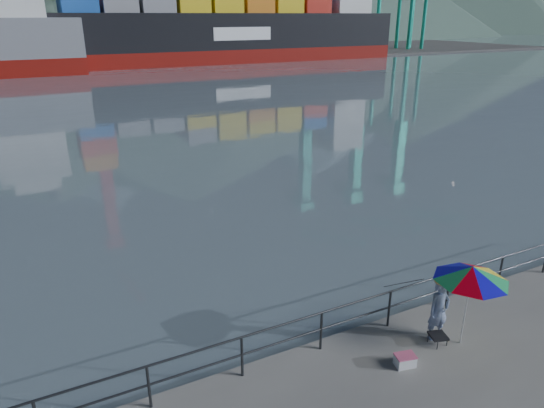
{
  "coord_description": "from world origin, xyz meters",
  "views": [
    {
      "loc": [
        -6.27,
        -6.14,
        7.33
      ],
      "look_at": [
        -0.09,
        6.0,
        2.0
      ],
      "focal_mm": 32.0,
      "sensor_mm": 36.0,
      "label": 1
    }
  ],
  "objects_px": {
    "beach_umbrella": "(472,273)",
    "container_ship": "(240,24)",
    "cooler_bag": "(405,361)",
    "fisherman": "(439,311)"
  },
  "relations": [
    {
      "from": "beach_umbrella",
      "to": "container_ship",
      "type": "xyz_separation_m",
      "value": [
        26.65,
        74.5,
        3.94
      ]
    },
    {
      "from": "beach_umbrella",
      "to": "cooler_bag",
      "type": "bearing_deg",
      "value": -179.26
    },
    {
      "from": "fisherman",
      "to": "cooler_bag",
      "type": "bearing_deg",
      "value": -154.43
    },
    {
      "from": "cooler_bag",
      "to": "beach_umbrella",
      "type": "bearing_deg",
      "value": 13.68
    },
    {
      "from": "beach_umbrella",
      "to": "cooler_bag",
      "type": "xyz_separation_m",
      "value": [
        -1.74,
        -0.02,
        -1.77
      ]
    },
    {
      "from": "fisherman",
      "to": "container_ship",
      "type": "bearing_deg",
      "value": 77.12
    },
    {
      "from": "beach_umbrella",
      "to": "cooler_bag",
      "type": "relative_size",
      "value": 4.74
    },
    {
      "from": "fisherman",
      "to": "beach_umbrella",
      "type": "bearing_deg",
      "value": -40.79
    },
    {
      "from": "cooler_bag",
      "to": "container_ship",
      "type": "relative_size",
      "value": 0.01
    },
    {
      "from": "cooler_bag",
      "to": "container_ship",
      "type": "distance_m",
      "value": 79.95
    }
  ]
}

